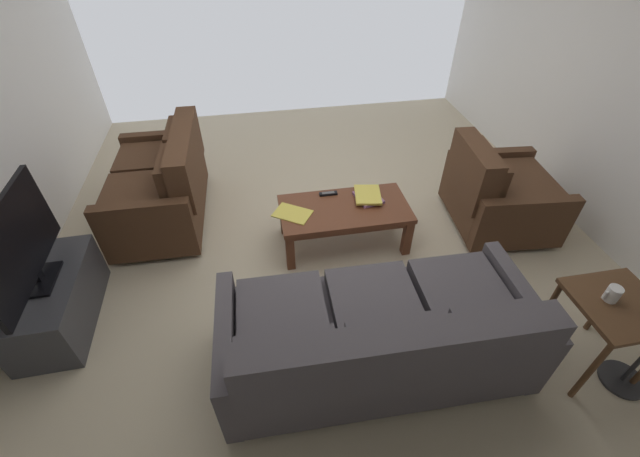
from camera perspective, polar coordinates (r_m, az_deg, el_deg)
The scene contains 12 objects.
ground_plane at distance 3.68m, azimuth 0.74°, elevation -2.06°, with size 4.99×5.82×0.01m, color beige.
sofa_main at distance 2.60m, azimuth 8.40°, elevation -15.08°, with size 1.96×0.91×0.81m.
loveseat_near at distance 4.01m, azimuth -21.42°, elevation 5.79°, with size 0.81×1.31×0.89m.
coffee_table at distance 3.47m, azimuth 3.49°, elevation 2.19°, with size 1.11×0.56×0.40m.
end_table at distance 3.07m, azimuth 36.22°, elevation -9.76°, with size 0.50×0.50×0.61m.
tv_stand at distance 3.50m, azimuth -33.53°, elevation -8.60°, with size 0.47×0.91×0.43m.
flat_tv at distance 3.17m, azimuth -37.06°, elevation -2.00°, with size 0.21×0.98×0.63m.
armchair_side at distance 4.02m, azimuth 23.88°, elevation 4.62°, with size 0.94×0.97×0.85m.
coffee_mug at distance 2.95m, azimuth 36.18°, elevation -7.50°, with size 0.10×0.08×0.10m.
book_stack at distance 3.54m, azimuth 6.84°, elevation 4.61°, with size 0.27×0.32×0.05m.
tv_remote at distance 3.57m, azimuth 1.18°, elevation 4.98°, with size 0.16×0.04×0.02m.
loose_magazine at distance 3.36m, azimuth -3.94°, elevation 2.15°, with size 0.21×0.30×0.01m, color #E0CC4C.
Camera 1 is at (0.53, 2.66, 2.49)m, focal length 22.52 mm.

